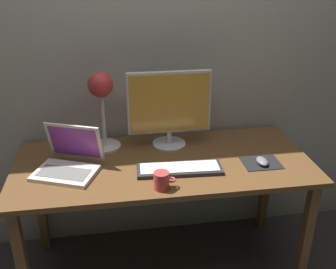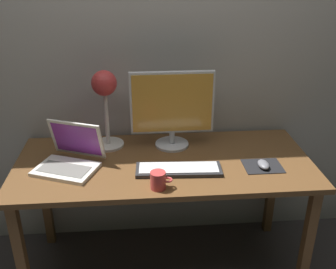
{
  "view_description": "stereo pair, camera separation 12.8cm",
  "coord_description": "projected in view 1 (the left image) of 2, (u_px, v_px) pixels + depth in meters",
  "views": [
    {
      "loc": [
        -0.26,
        -1.84,
        1.77
      ],
      "look_at": [
        0.02,
        -0.05,
        0.92
      ],
      "focal_mm": 41.84,
      "sensor_mm": 36.0,
      "label": 1
    },
    {
      "loc": [
        -0.13,
        -1.86,
        1.77
      ],
      "look_at": [
        0.02,
        -0.05,
        0.92
      ],
      "focal_mm": 41.84,
      "sensor_mm": 36.0,
      "label": 2
    }
  ],
  "objects": [
    {
      "name": "monitor",
      "position": [
        169.0,
        107.0,
        2.19
      ],
      "size": [
        0.47,
        0.19,
        0.44
      ],
      "color": "silver",
      "rests_on": "desk"
    },
    {
      "name": "desk",
      "position": [
        163.0,
        174.0,
        2.15
      ],
      "size": [
        1.6,
        0.7,
        0.74
      ],
      "color": "brown",
      "rests_on": "ground"
    },
    {
      "name": "laptop",
      "position": [
        70.0,
        158.0,
        2.02
      ],
      "size": [
        0.38,
        0.37,
        0.23
      ],
      "color": "silver",
      "rests_on": "desk"
    },
    {
      "name": "ground_plane",
      "position": [
        164.0,
        265.0,
        2.43
      ],
      "size": [
        4.8,
        4.8,
        0.0
      ],
      "primitive_type": "plane",
      "color": "#383333",
      "rests_on": "ground"
    },
    {
      "name": "keyboard_main",
      "position": [
        179.0,
        169.0,
        2.02
      ],
      "size": [
        0.45,
        0.16,
        0.03
      ],
      "color": "#28282B",
      "rests_on": "desk"
    },
    {
      "name": "coffee_mug",
      "position": [
        162.0,
        181.0,
        1.85
      ],
      "size": [
        0.11,
        0.07,
        0.09
      ],
      "color": "#CC3F3F",
      "rests_on": "desk"
    },
    {
      "name": "mousepad",
      "position": [
        261.0,
        163.0,
        2.1
      ],
      "size": [
        0.2,
        0.16,
        0.0
      ],
      "primitive_type": "cube",
      "color": "black",
      "rests_on": "desk"
    },
    {
      "name": "desk_lamp",
      "position": [
        101.0,
        96.0,
        2.13
      ],
      "size": [
        0.18,
        0.18,
        0.45
      ],
      "color": "beige",
      "rests_on": "desk"
    },
    {
      "name": "mouse",
      "position": [
        262.0,
        161.0,
        2.08
      ],
      "size": [
        0.06,
        0.1,
        0.03
      ],
      "primitive_type": "ellipsoid",
      "color": "slate",
      "rests_on": "mousepad"
    },
    {
      "name": "back_wall",
      "position": [
        153.0,
        42.0,
        2.24
      ],
      "size": [
        4.8,
        0.06,
        2.6
      ],
      "primitive_type": "cube",
      "color": "#A8A099",
      "rests_on": "ground"
    }
  ]
}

